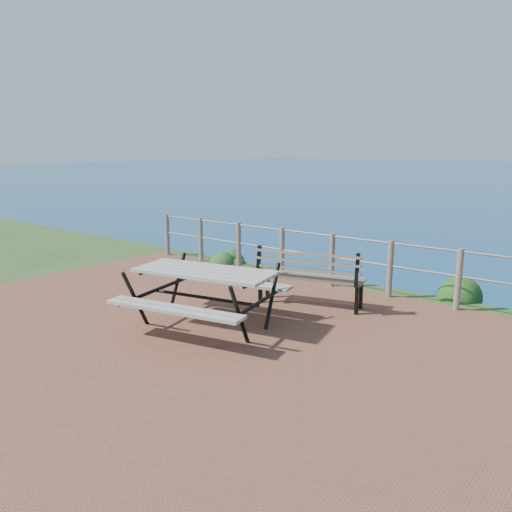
# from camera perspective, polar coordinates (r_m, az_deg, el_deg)

# --- Properties ---
(ground) EXTENTS (10.00, 7.00, 0.12)m
(ground) POSITION_cam_1_polar(r_m,az_deg,el_deg) (6.98, -5.77, -9.22)
(ground) COLOR brown
(ground) RESTS_ON ground
(safety_railing) EXTENTS (9.40, 0.10, 1.00)m
(safety_railing) POSITION_cam_1_polar(r_m,az_deg,el_deg) (9.39, 8.68, -0.12)
(safety_railing) COLOR #6B5B4C
(safety_railing) RESTS_ON ground
(picnic_table) EXTENTS (2.12, 1.70, 0.84)m
(picnic_table) POSITION_cam_1_polar(r_m,az_deg,el_deg) (7.17, -5.88, -4.11)
(picnic_table) COLOR #A09B8F
(picnic_table) RESTS_ON ground
(park_bench) EXTENTS (1.80, 0.90, 0.98)m
(park_bench) POSITION_cam_1_polar(r_m,az_deg,el_deg) (8.13, 6.22, -1.38)
(park_bench) COLOR brown
(park_bench) RESTS_ON ground
(shrub_lip_west) EXTENTS (0.72, 0.72, 0.44)m
(shrub_lip_west) POSITION_cam_1_polar(r_m,az_deg,el_deg) (11.47, -3.23, -0.74)
(shrub_lip_west) COLOR #25491B
(shrub_lip_west) RESTS_ON ground
(shrub_lip_east) EXTENTS (0.76, 0.76, 0.49)m
(shrub_lip_east) POSITION_cam_1_polar(r_m,az_deg,el_deg) (9.36, 22.24, -4.54)
(shrub_lip_east) COLOR #173F13
(shrub_lip_east) RESTS_ON ground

